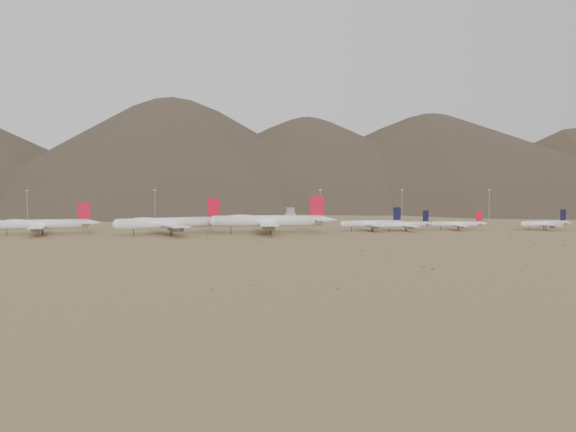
{
  "coord_description": "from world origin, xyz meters",
  "views": [
    {
      "loc": [
        -36.69,
        -359.29,
        30.66
      ],
      "look_at": [
        16.16,
        30.0,
        10.32
      ],
      "focal_mm": 40.0,
      "sensor_mm": 36.0,
      "label": 1
    }
  ],
  "objects": [
    {
      "name": "ground",
      "position": [
        0.0,
        0.0,
        0.0
      ],
      "size": [
        3000.0,
        3000.0,
        0.0
      ],
      "primitive_type": "plane",
      "color": "#9D7E51",
      "rests_on": "ground"
    },
    {
      "name": "mountain_ridge",
      "position": [
        0.0,
        900.0,
        150.0
      ],
      "size": [
        4400.0,
        1000.0,
        300.0
      ],
      "color": "#4C402D",
      "rests_on": "ground"
    },
    {
      "name": "widebody_west",
      "position": [
        -129.77,
        31.56,
        6.51
      ],
      "size": [
        63.25,
        49.26,
        18.89
      ],
      "rotation": [
        0.0,
        0.0,
        0.15
      ],
      "color": "white",
      "rests_on": "ground"
    },
    {
      "name": "widebody_centre",
      "position": [
        -55.08,
        21.58,
        7.34
      ],
      "size": [
        68.63,
        54.76,
        21.3
      ],
      "rotation": [
        0.0,
        0.0,
        0.34
      ],
      "color": "white",
      "rests_on": "ground"
    },
    {
      "name": "widebody_east",
      "position": [
        3.74,
        23.68,
        7.92
      ],
      "size": [
        77.4,
        59.35,
        22.98
      ],
      "rotation": [
        0.0,
        0.0,
        -0.03
      ],
      "color": "white",
      "rests_on": "ground"
    },
    {
      "name": "narrowbody_a",
      "position": [
        71.39,
        35.43,
        4.88
      ],
      "size": [
        45.51,
        32.88,
        15.03
      ],
      "rotation": [
        0.0,
        0.0,
        0.1
      ],
      "color": "white",
      "rests_on": "ground"
    },
    {
      "name": "narrowbody_b",
      "position": [
        92.71,
        33.01,
        4.22
      ],
      "size": [
        38.75,
        28.51,
        13.0
      ],
      "rotation": [
        0.0,
        0.0,
        0.23
      ],
      "color": "white",
      "rests_on": "ground"
    },
    {
      "name": "narrowbody_c",
      "position": [
        128.49,
        35.51,
        4.08
      ],
      "size": [
        38.11,
        27.28,
        12.57
      ],
      "rotation": [
        0.0,
        0.0,
        -0.03
      ],
      "color": "white",
      "rests_on": "ground"
    },
    {
      "name": "narrowbody_d",
      "position": [
        184.54,
        28.9,
        4.34
      ],
      "size": [
        39.94,
        29.34,
        13.37
      ],
      "rotation": [
        0.0,
        0.0,
        0.22
      ],
      "color": "white",
      "rests_on": "ground"
    },
    {
      "name": "control_tower",
      "position": [
        30.0,
        120.0,
        5.32
      ],
      "size": [
        8.0,
        8.0,
        12.0
      ],
      "color": "tan",
      "rests_on": "ground"
    },
    {
      "name": "mast_far_west",
      "position": [
        -158.06,
        111.82,
        14.2
      ],
      "size": [
        2.0,
        0.6,
        25.7
      ],
      "color": "gray",
      "rests_on": "ground"
    },
    {
      "name": "mast_west",
      "position": [
        -70.92,
        127.63,
        14.2
      ],
      "size": [
        2.0,
        0.6,
        25.7
      ],
      "color": "gray",
      "rests_on": "ground"
    },
    {
      "name": "mast_centre",
      "position": [
        50.26,
        104.87,
        14.2
      ],
      "size": [
        2.0,
        0.6,
        25.7
      ],
      "color": "gray",
      "rests_on": "ground"
    },
    {
      "name": "mast_east",
      "position": [
        121.7,
        132.9,
        14.2
      ],
      "size": [
        2.0,
        0.6,
        25.7
      ],
      "color": "gray",
      "rests_on": "ground"
    },
    {
      "name": "mast_far_east",
      "position": [
        191.83,
        126.6,
        14.2
      ],
      "size": [
        2.0,
        0.6,
        25.7
      ],
      "color": "gray",
      "rests_on": "ground"
    },
    {
      "name": "desert_scrub",
      "position": [
        63.04,
        -80.41,
        0.33
      ],
      "size": [
        399.27,
        180.33,
        0.89
      ],
      "color": "olive",
      "rests_on": "ground"
    }
  ]
}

